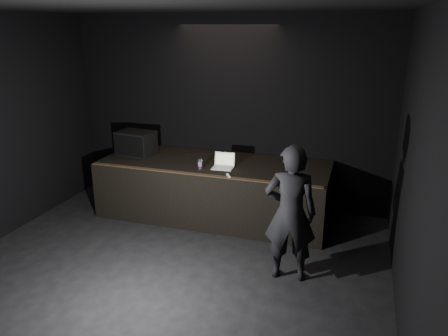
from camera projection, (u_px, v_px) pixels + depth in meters
ground at (144, 300)px, 5.48m from camera, size 7.00×7.00×0.00m
room_walls at (133, 144)px, 4.85m from camera, size 6.10×7.10×3.52m
stage_riser at (214, 189)px, 7.80m from camera, size 4.00×1.50×1.00m
riser_lip at (200, 174)px, 7.00m from camera, size 3.92×0.10×0.01m
stage_monitor at (136, 143)px, 8.03m from camera, size 0.70×0.55×0.44m
cable at (209, 154)px, 8.13m from camera, size 0.76×0.36×0.02m
laptop at (223, 164)px, 7.35m from camera, size 0.36×0.33×0.24m
beer_can at (200, 164)px, 7.27m from camera, size 0.07×0.07×0.17m
plastic_cup at (219, 158)px, 7.70m from camera, size 0.08×0.08×0.10m
wii_remote at (228, 176)px, 6.91m from camera, size 0.11×0.15×0.03m
person at (290, 214)px, 5.71m from camera, size 0.74×0.53×1.88m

